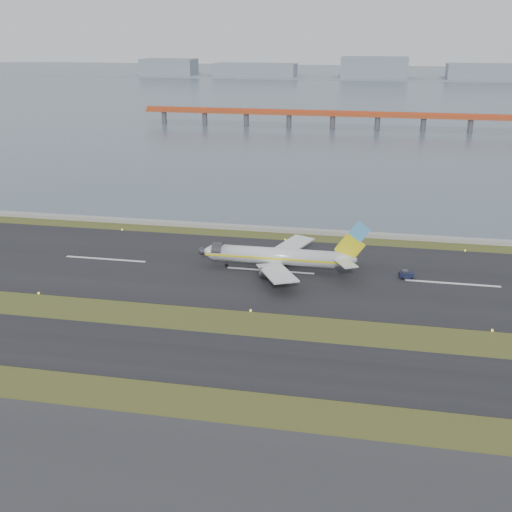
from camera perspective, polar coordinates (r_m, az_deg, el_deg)
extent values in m
plane|color=#364518|center=(118.88, -1.21, -6.45)|extent=(1000.00, 1000.00, 0.00)
cube|color=black|center=(108.50, -2.57, -9.17)|extent=(1000.00, 18.00, 0.10)
cube|color=black|center=(145.87, 1.29, -1.33)|extent=(1000.00, 45.00, 0.10)
cube|color=gray|center=(173.73, 2.99, 2.31)|extent=(1000.00, 2.50, 1.00)
cube|color=#4A5A6A|center=(567.08, 9.01, 14.19)|extent=(1400.00, 800.00, 1.30)
cube|color=#B4441E|center=(357.03, 10.78, 12.16)|extent=(260.00, 5.00, 1.60)
cube|color=#B4441E|center=(356.85, 10.80, 12.40)|extent=(260.00, 0.40, 1.40)
cylinder|color=#4C4C51|center=(371.06, -4.57, 12.01)|extent=(2.80, 2.80, 7.00)
cylinder|color=#4C4C51|center=(357.63, 10.73, 11.45)|extent=(2.80, 2.80, 7.00)
cube|color=gray|center=(726.44, 9.61, 15.33)|extent=(1400.00, 80.00, 1.00)
cube|color=gray|center=(765.09, -7.75, 16.31)|extent=(60.00, 35.00, 18.00)
cube|color=gray|center=(739.56, -0.07, 16.21)|extent=(90.00, 35.00, 14.00)
cube|color=gray|center=(725.48, 10.48, 16.15)|extent=(70.00, 35.00, 22.00)
cube|color=gray|center=(734.92, 20.99, 15.02)|extent=(110.00, 35.00, 16.00)
cylinder|color=silver|center=(145.11, 1.57, 0.01)|extent=(28.00, 3.80, 3.80)
cone|color=silver|center=(148.33, -4.38, 0.40)|extent=(3.20, 3.80, 3.80)
cone|color=silver|center=(143.41, 7.96, -0.30)|extent=(5.00, 3.80, 3.80)
cube|color=yellow|center=(143.33, 1.44, -0.24)|extent=(31.00, 0.06, 0.45)
cube|color=yellow|center=(146.90, 1.69, 0.26)|extent=(31.00, 0.06, 0.45)
cube|color=silver|center=(137.17, 1.88, -1.50)|extent=(11.31, 15.89, 1.66)
cube|color=silver|center=(152.96, 2.91, 0.76)|extent=(11.31, 15.89, 1.66)
cylinder|color=#323236|center=(140.16, 1.35, -1.55)|extent=(4.20, 2.10, 2.10)
cylinder|color=#323236|center=(151.26, 2.13, 0.07)|extent=(4.20, 2.10, 2.10)
cube|color=yellow|center=(142.42, 8.34, 0.78)|extent=(6.80, 0.35, 6.85)
cube|color=#53AAED|center=(141.21, 9.18, 2.15)|extent=(4.85, 0.37, 4.90)
cube|color=silver|center=(139.66, 8.00, -0.64)|extent=(5.64, 6.80, 0.22)
cube|color=silver|center=(146.81, 8.18, 0.38)|extent=(5.64, 6.80, 0.22)
cylinder|color=black|center=(148.26, -2.64, -0.82)|extent=(0.80, 0.28, 0.80)
cylinder|color=black|center=(143.33, 1.96, -1.51)|extent=(1.00, 0.38, 1.00)
cylinder|color=black|center=(148.50, 2.31, -0.74)|extent=(1.00, 0.38, 1.00)
cube|color=#121732|center=(145.06, 13.22, -1.65)|extent=(3.34, 2.31, 1.14)
cube|color=#323236|center=(144.70, 13.09, -1.37)|extent=(1.60, 1.68, 0.67)
cylinder|color=black|center=(144.31, 12.87, -1.96)|extent=(0.71, 0.42, 0.67)
cylinder|color=black|center=(145.68, 12.73, -1.74)|extent=(0.71, 0.42, 0.67)
cylinder|color=black|center=(144.82, 13.67, -1.95)|extent=(0.71, 0.42, 0.67)
cylinder|color=black|center=(146.19, 13.53, -1.73)|extent=(0.71, 0.42, 0.67)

